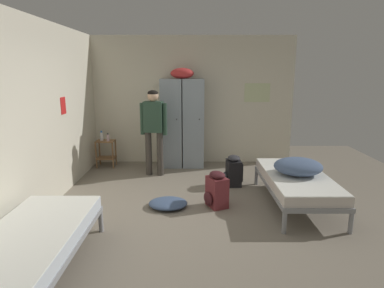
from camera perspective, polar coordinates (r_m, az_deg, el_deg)
ground_plane at (r=4.93m, az=0.00°, el=-11.53°), size 8.54×8.54×0.00m
room_backdrop at (r=5.87m, az=-11.71°, el=6.06°), size 4.39×5.40×2.74m
locker_bank at (r=6.97m, az=-1.67°, el=3.98°), size 0.90×0.55×2.07m
shelf_unit at (r=7.23m, az=-14.70°, el=-1.16°), size 0.38×0.30×0.57m
bed_left_front at (r=3.73m, az=-26.06°, el=-14.81°), size 0.90×1.90×0.49m
bed_right at (r=5.26m, az=17.63°, el=-6.12°), size 0.90×1.90×0.49m
bedding_heap at (r=5.18m, az=17.92°, el=-3.71°), size 0.72×0.64×0.25m
person_traveler at (r=6.35m, az=-6.67°, el=3.33°), size 0.52×0.26×1.66m
water_bottle at (r=7.20m, az=-15.42°, el=1.32°), size 0.07×0.07×0.21m
lotion_bottle at (r=7.11m, az=-14.37°, el=1.10°), size 0.06×0.06×0.17m
backpack_black at (r=5.93m, az=7.12°, el=-4.71°), size 0.35×0.34×0.55m
backpack_maroon at (r=5.00m, az=4.25°, el=-7.99°), size 0.40×0.39×0.55m
clothes_pile_denim at (r=5.06m, az=-4.17°, el=-10.22°), size 0.58×0.50×0.11m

